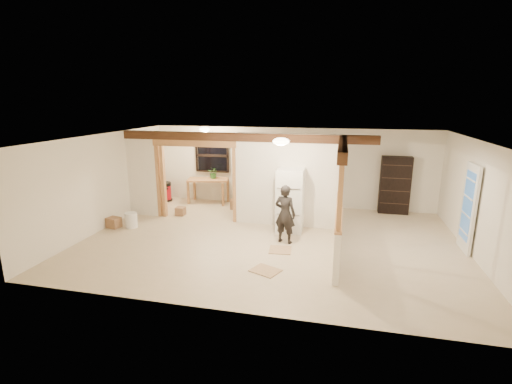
% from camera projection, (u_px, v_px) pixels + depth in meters
% --- Properties ---
extents(floor, '(9.00, 6.50, 0.01)m').
position_uv_depth(floor, '(271.00, 240.00, 9.10)').
color(floor, '#C7AF94').
rests_on(floor, ground).
extents(ceiling, '(9.00, 6.50, 0.01)m').
position_uv_depth(ceiling, '(272.00, 138.00, 8.49)').
color(ceiling, white).
extents(wall_back, '(9.00, 0.01, 2.50)m').
position_uv_depth(wall_back, '(290.00, 167.00, 11.87)').
color(wall_back, silver).
rests_on(wall_back, floor).
extents(wall_front, '(9.00, 0.01, 2.50)m').
position_uv_depth(wall_front, '(232.00, 240.00, 5.72)').
color(wall_front, silver).
rests_on(wall_front, floor).
extents(wall_left, '(0.01, 6.50, 2.50)m').
position_uv_depth(wall_left, '(104.00, 182.00, 9.78)').
color(wall_left, silver).
rests_on(wall_left, floor).
extents(wall_right, '(0.01, 6.50, 2.50)m').
position_uv_depth(wall_right, '(480.00, 202.00, 7.81)').
color(wall_right, silver).
rests_on(wall_right, floor).
extents(partition_left_stub, '(0.90, 0.12, 2.50)m').
position_uv_depth(partition_left_stub, '(143.00, 174.00, 10.82)').
color(partition_left_stub, white).
rests_on(partition_left_stub, floor).
extents(partition_center, '(2.80, 0.12, 2.50)m').
position_uv_depth(partition_center, '(287.00, 181.00, 9.89)').
color(partition_center, white).
rests_on(partition_center, floor).
extents(doorway_frame, '(2.46, 0.14, 2.20)m').
position_uv_depth(doorway_frame, '(196.00, 181.00, 10.49)').
color(doorway_frame, '#B47E4C').
rests_on(doorway_frame, floor).
extents(header_beam_back, '(7.00, 0.18, 0.22)m').
position_uv_depth(header_beam_back, '(243.00, 137.00, 9.88)').
color(header_beam_back, '#4B2C1A').
rests_on(header_beam_back, ceiling).
extents(header_beam_right, '(0.18, 3.30, 0.22)m').
position_uv_depth(header_beam_right, '(343.00, 147.00, 7.79)').
color(header_beam_right, '#4B2C1A').
rests_on(header_beam_right, ceiling).
extents(pony_wall, '(0.12, 3.20, 1.00)m').
position_uv_depth(pony_wall, '(338.00, 231.00, 8.25)').
color(pony_wall, white).
rests_on(pony_wall, floor).
extents(stud_partition, '(0.14, 3.20, 1.32)m').
position_uv_depth(stud_partition, '(341.00, 181.00, 7.97)').
color(stud_partition, '#B47E4C').
rests_on(stud_partition, pony_wall).
extents(window_back, '(1.12, 0.10, 1.10)m').
position_uv_depth(window_back, '(212.00, 156.00, 12.29)').
color(window_back, black).
rests_on(window_back, wall_back).
extents(french_door, '(0.12, 0.86, 2.00)m').
position_uv_depth(french_door, '(469.00, 208.00, 8.27)').
color(french_door, white).
rests_on(french_door, floor).
extents(ceiling_dome_main, '(0.36, 0.36, 0.16)m').
position_uv_depth(ceiling_dome_main, '(281.00, 141.00, 7.96)').
color(ceiling_dome_main, '#FFEABF').
rests_on(ceiling_dome_main, ceiling).
extents(ceiling_dome_util, '(0.32, 0.32, 0.14)m').
position_uv_depth(ceiling_dome_util, '(205.00, 129.00, 11.22)').
color(ceiling_dome_util, '#FFEABF').
rests_on(ceiling_dome_util, ceiling).
extents(hanging_bulb, '(0.07, 0.07, 0.07)m').
position_uv_depth(hanging_bulb, '(213.00, 142.00, 10.52)').
color(hanging_bulb, '#FFD88C').
rests_on(hanging_bulb, ceiling).
extents(refrigerator, '(0.68, 0.66, 1.64)m').
position_uv_depth(refrigerator, '(290.00, 200.00, 9.59)').
color(refrigerator, white).
rests_on(refrigerator, floor).
extents(woman, '(0.59, 0.46, 1.43)m').
position_uv_depth(woman, '(285.00, 214.00, 8.80)').
color(woman, black).
rests_on(woman, floor).
extents(work_table, '(1.41, 0.91, 0.82)m').
position_uv_depth(work_table, '(208.00, 191.00, 12.30)').
color(work_table, '#B47E4C').
rests_on(work_table, floor).
extents(potted_plant, '(0.40, 0.37, 0.38)m').
position_uv_depth(potted_plant, '(213.00, 173.00, 12.18)').
color(potted_plant, '#376D28').
rests_on(potted_plant, work_table).
extents(shop_vac, '(0.63, 0.63, 0.64)m').
position_uv_depth(shop_vac, '(165.00, 191.00, 12.57)').
color(shop_vac, maroon).
rests_on(shop_vac, floor).
extents(bookshelf, '(0.87, 0.29, 1.74)m').
position_uv_depth(bookshelf, '(395.00, 185.00, 11.06)').
color(bookshelf, black).
rests_on(bookshelf, floor).
extents(bucket, '(0.33, 0.33, 0.41)m').
position_uv_depth(bucket, '(131.00, 220.00, 9.96)').
color(bucket, white).
rests_on(bucket, floor).
extents(box_util_a, '(0.47, 0.43, 0.34)m').
position_uv_depth(box_util_a, '(238.00, 204.00, 11.62)').
color(box_util_a, '#906646').
rests_on(box_util_a, floor).
extents(box_util_b, '(0.26, 0.26, 0.24)m').
position_uv_depth(box_util_b, '(181.00, 211.00, 11.05)').
color(box_util_b, '#906646').
rests_on(box_util_b, floor).
extents(box_front, '(0.39, 0.34, 0.27)m').
position_uv_depth(box_front, '(114.00, 222.00, 9.98)').
color(box_front, '#906646').
rests_on(box_front, floor).
extents(floor_panel_near, '(0.54, 0.54, 0.02)m').
position_uv_depth(floor_panel_near, '(280.00, 250.00, 8.48)').
color(floor_panel_near, tan).
rests_on(floor_panel_near, floor).
extents(floor_panel_far, '(0.68, 0.63, 0.02)m').
position_uv_depth(floor_panel_far, '(265.00, 271.00, 7.46)').
color(floor_panel_far, tan).
rests_on(floor_panel_far, floor).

